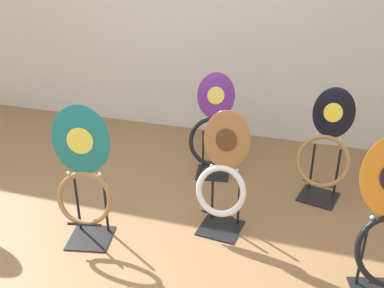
{
  "coord_description": "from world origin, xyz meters",
  "views": [
    {
      "loc": [
        1.22,
        -1.59,
        1.82
      ],
      "look_at": [
        0.41,
        0.98,
        0.55
      ],
      "focal_mm": 40.0,
      "sensor_mm": 36.0,
      "label": 1
    }
  ],
  "objects_px": {
    "paint_can": "(75,152)",
    "toilet_seat_display_teal_sax": "(84,179)",
    "toilet_seat_display_woodgrain": "(223,178)",
    "toilet_seat_display_purple_note": "(214,130)",
    "toilet_seat_display_jazz_black": "(326,150)"
  },
  "relations": [
    {
      "from": "paint_can",
      "to": "toilet_seat_display_purple_note",
      "type": "bearing_deg",
      "value": 7.25
    },
    {
      "from": "toilet_seat_display_purple_note",
      "to": "toilet_seat_display_woodgrain",
      "type": "height_order",
      "value": "toilet_seat_display_woodgrain"
    },
    {
      "from": "toilet_seat_display_teal_sax",
      "to": "toilet_seat_display_jazz_black",
      "type": "height_order",
      "value": "toilet_seat_display_teal_sax"
    },
    {
      "from": "toilet_seat_display_purple_note",
      "to": "paint_can",
      "type": "distance_m",
      "value": 1.32
    },
    {
      "from": "paint_can",
      "to": "toilet_seat_display_teal_sax",
      "type": "bearing_deg",
      "value": -53.95
    },
    {
      "from": "toilet_seat_display_teal_sax",
      "to": "toilet_seat_display_woodgrain",
      "type": "relative_size",
      "value": 1.11
    },
    {
      "from": "toilet_seat_display_purple_note",
      "to": "paint_can",
      "type": "height_order",
      "value": "toilet_seat_display_purple_note"
    },
    {
      "from": "toilet_seat_display_teal_sax",
      "to": "paint_can",
      "type": "xyz_separation_m",
      "value": [
        -0.72,
        0.99,
        -0.39
      ]
    },
    {
      "from": "toilet_seat_display_purple_note",
      "to": "toilet_seat_display_jazz_black",
      "type": "distance_m",
      "value": 0.91
    },
    {
      "from": "toilet_seat_display_jazz_black",
      "to": "paint_can",
      "type": "xyz_separation_m",
      "value": [
        -2.18,
        -0.03,
        -0.33
      ]
    },
    {
      "from": "paint_can",
      "to": "toilet_seat_display_jazz_black",
      "type": "bearing_deg",
      "value": 0.69
    },
    {
      "from": "toilet_seat_display_teal_sax",
      "to": "toilet_seat_display_jazz_black",
      "type": "xyz_separation_m",
      "value": [
        1.46,
        1.02,
        -0.06
      ]
    },
    {
      "from": "toilet_seat_display_teal_sax",
      "to": "toilet_seat_display_purple_note",
      "type": "distance_m",
      "value": 1.28
    },
    {
      "from": "toilet_seat_display_teal_sax",
      "to": "paint_can",
      "type": "height_order",
      "value": "toilet_seat_display_teal_sax"
    },
    {
      "from": "toilet_seat_display_jazz_black",
      "to": "paint_can",
      "type": "height_order",
      "value": "toilet_seat_display_jazz_black"
    }
  ]
}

